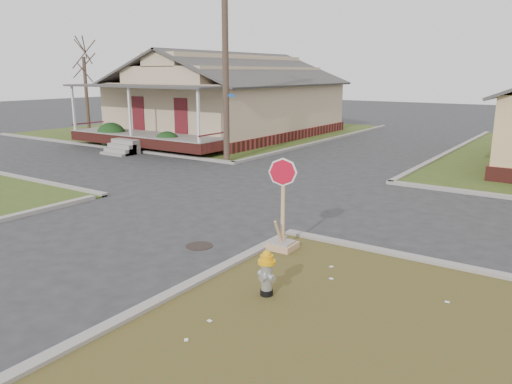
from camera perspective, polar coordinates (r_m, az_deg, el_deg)
The scene contains 11 objects.
ground at distance 13.73m, azimuth -12.13°, elevation -3.73°, with size 120.00×120.00×0.00m, color #28282A.
verge_far_left at distance 35.41m, azimuth -5.69°, elevation 7.03°, with size 19.00×19.00×0.05m, color #314819.
curbs at distance 17.41m, azimuth -0.21°, elevation 0.25°, with size 80.00×40.00×0.12m, color gray, non-canonical shape.
manhole at distance 11.93m, azimuth -6.49°, elevation -6.13°, with size 0.64×0.64×0.01m, color black.
corner_house at distance 32.32m, azimuth -3.15°, elevation 10.47°, with size 10.10×15.50×5.30m.
utility_pole at distance 22.58m, azimuth -3.52°, elevation 15.19°, with size 1.80×0.28×9.00m.
tree_far_left at distance 34.69m, azimuth -18.80°, elevation 10.36°, with size 0.22×0.22×4.90m, color #3D2A23.
fire_hydrant at distance 9.10m, azimuth 1.23°, elevation -8.98°, with size 0.32×0.32×0.86m.
stop_sign at distance 11.41m, azimuth 3.05°, elevation -4.33°, with size 0.60×0.59×2.12m.
hedge_left at distance 28.53m, azimuth -16.19°, elevation 6.28°, with size 1.59×1.31×1.22m, color #153914.
hedge_right at distance 25.56m, azimuth -10.09°, elevation 5.66°, with size 1.41×1.16×1.08m, color #153914.
Camera 1 is at (9.59, -8.97, 4.01)m, focal length 35.00 mm.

